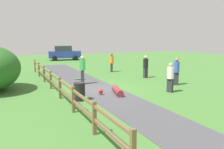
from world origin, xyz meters
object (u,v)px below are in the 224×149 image
at_px(skater_fallen, 116,91).
at_px(bystander_white, 170,76).
at_px(skater_riding, 82,68).
at_px(trash_bin, 79,92).
at_px(bystander_blue, 176,70).
at_px(bystander_black, 146,66).
at_px(bystander_orange, 112,62).
at_px(parked_car_blue, 64,53).
at_px(skateboard_loose, 80,79).

relative_size(skater_fallen, bystander_white, 0.98).
bearing_deg(skater_riding, trash_bin, -109.34).
xyz_separation_m(bystander_blue, bystander_black, (-0.34, 3.24, -0.04)).
xyz_separation_m(skater_riding, bystander_orange, (4.14, 4.59, -0.17)).
height_order(skater_fallen, parked_car_blue, parked_car_blue).
relative_size(skater_fallen, parked_car_blue, 0.38).
bearing_deg(trash_bin, skater_riding, 70.66).
height_order(skateboard_loose, bystander_white, bystander_white).
bearing_deg(parked_car_blue, trash_bin, -101.19).
distance_m(bystander_black, parked_car_blue, 17.01).
bearing_deg(bystander_black, bystander_white, -105.57).
bearing_deg(skater_riding, bystander_blue, -26.01).
xyz_separation_m(skateboard_loose, bystander_black, (4.90, -1.19, 0.86)).
bearing_deg(parked_car_blue, bystander_orange, -84.19).
xyz_separation_m(bystander_orange, parked_car_blue, (-1.30, 12.80, 0.05)).
bearing_deg(skater_riding, bystander_black, 5.94).
bearing_deg(bystander_white, bystander_orange, 88.11).
distance_m(trash_bin, skater_fallen, 2.27).
relative_size(skateboard_loose, bystander_white, 0.46).
relative_size(skater_fallen, skateboard_loose, 2.11).
bearing_deg(skater_riding, bystander_white, -48.16).
xyz_separation_m(bystander_orange, bystander_blue, (1.39, -7.29, 0.08)).
distance_m(bystander_blue, bystander_white, 2.32).
distance_m(trash_bin, bystander_black, 7.98).
height_order(skater_fallen, bystander_black, bystander_black).
distance_m(skater_riding, bystander_orange, 6.18).
relative_size(skater_fallen, bystander_orange, 1.00).
height_order(bystander_orange, bystander_white, bystander_white).
xyz_separation_m(trash_bin, bystander_black, (6.58, 4.49, 0.50)).
relative_size(skater_riding, parked_car_blue, 0.43).
distance_m(skateboard_loose, parked_car_blue, 15.89).
bearing_deg(skater_riding, skateboard_loose, 80.32).
bearing_deg(parked_car_blue, bystander_white, -87.33).
xyz_separation_m(skater_fallen, skateboard_loose, (-0.53, 5.23, -0.11)).
height_order(skater_riding, bystander_blue, skater_riding).
bearing_deg(bystander_black, trash_bin, -145.71).
distance_m(skater_riding, skater_fallen, 3.71).
height_order(skater_riding, skater_fallen, skater_riding).
bearing_deg(skater_riding, skater_fallen, -76.78).
bearing_deg(bystander_orange, skateboard_loose, -143.34).
distance_m(trash_bin, skateboard_loose, 5.93).
distance_m(trash_bin, skater_riding, 4.23).
distance_m(skater_fallen, bystander_white, 3.21).
distance_m(skater_fallen, bystander_orange, 8.78).
xyz_separation_m(skater_riding, bystander_white, (3.85, -4.30, -0.15)).
xyz_separation_m(skater_riding, skater_fallen, (0.82, -3.51, -0.88)).
xyz_separation_m(bystander_blue, parked_car_blue, (-2.69, 20.08, -0.03)).
relative_size(bystander_white, parked_car_blue, 0.38).
relative_size(skater_riding, bystander_white, 1.11).
xyz_separation_m(skater_fallen, bystander_white, (3.02, -0.79, 0.73)).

